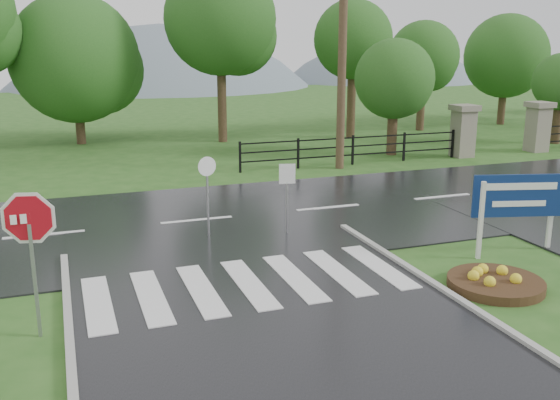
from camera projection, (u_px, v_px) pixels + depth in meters
name	position (u px, v px, depth m)	size (l,w,h in m)	color
main_road	(197.00, 222.00, 17.39)	(90.00, 8.00, 0.04)	black
crosswalk	(249.00, 283.00, 12.81)	(6.50, 2.80, 0.02)	silver
pillar_west	(463.00, 130.00, 26.81)	(1.00, 1.00, 2.24)	gray
pillar_east	(538.00, 126.00, 28.12)	(1.00, 1.00, 2.24)	gray
fence_west	(353.00, 147.00, 25.21)	(9.58, 0.08, 1.20)	black
hills	(129.00, 221.00, 72.54)	(102.00, 48.00, 48.00)	slate
treeline	(155.00, 144.00, 30.48)	(83.20, 5.20, 10.00)	#205219
stop_sign	(30.00, 231.00, 10.19)	(1.17, 0.30, 2.70)	#939399
estate_billboard	(518.00, 200.00, 14.45)	(2.13, 0.64, 1.92)	silver
flower_bed	(496.00, 281.00, 12.69)	(1.93, 1.93, 0.39)	#332111
reg_sign_small	(287.00, 184.00, 15.88)	(0.41, 0.10, 1.88)	#939399
reg_sign_round	(207.00, 186.00, 15.64)	(0.48, 0.14, 2.11)	#939399
utility_pole_east	(343.00, 40.00, 23.44)	(1.73, 0.32, 9.72)	#473523
entrance_tree_left	(394.00, 79.00, 26.80)	(3.44, 3.44, 5.02)	#3D2B1C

